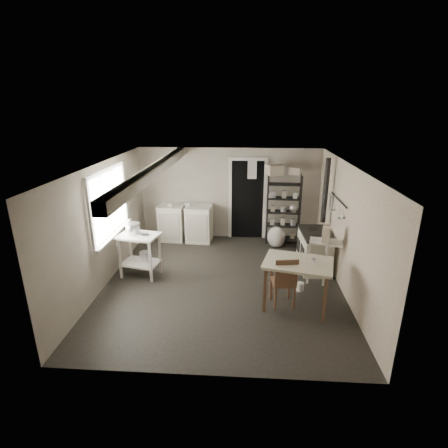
# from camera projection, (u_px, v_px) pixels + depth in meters

# --- Properties ---
(floor) EXTENTS (5.00, 5.00, 0.00)m
(floor) POSITION_uv_depth(u_px,v_px,m) (223.00, 282.00, 6.85)
(floor) COLOR black
(floor) RESTS_ON ground
(ceiling) EXTENTS (5.00, 5.00, 0.00)m
(ceiling) POSITION_uv_depth(u_px,v_px,m) (223.00, 165.00, 6.10)
(ceiling) COLOR silver
(ceiling) RESTS_ON wall_back
(wall_back) EXTENTS (4.50, 0.02, 2.30)m
(wall_back) POSITION_uv_depth(u_px,v_px,m) (230.00, 194.00, 8.83)
(wall_back) COLOR #9E9687
(wall_back) RESTS_ON ground
(wall_front) EXTENTS (4.50, 0.02, 2.30)m
(wall_front) POSITION_uv_depth(u_px,v_px,m) (208.00, 297.00, 4.11)
(wall_front) COLOR #9E9687
(wall_front) RESTS_ON ground
(wall_left) EXTENTS (0.02, 5.00, 2.30)m
(wall_left) POSITION_uv_depth(u_px,v_px,m) (105.00, 224.00, 6.61)
(wall_left) COLOR #9E9687
(wall_left) RESTS_ON ground
(wall_right) EXTENTS (0.02, 5.00, 2.30)m
(wall_right) POSITION_uv_depth(u_px,v_px,m) (346.00, 229.00, 6.33)
(wall_right) COLOR #9E9687
(wall_right) RESTS_ON ground
(window) EXTENTS (0.12, 1.76, 1.28)m
(window) POSITION_uv_depth(u_px,v_px,m) (108.00, 204.00, 6.68)
(window) COLOR silver
(window) RESTS_ON wall_left
(doorway) EXTENTS (0.96, 0.10, 2.08)m
(doorway) POSITION_uv_depth(u_px,v_px,m) (247.00, 200.00, 8.82)
(doorway) COLOR silver
(doorway) RESTS_ON ground
(ceiling_beam) EXTENTS (0.18, 5.00, 0.18)m
(ceiling_beam) POSITION_uv_depth(u_px,v_px,m) (156.00, 170.00, 6.20)
(ceiling_beam) COLOR silver
(ceiling_beam) RESTS_ON ceiling
(wallpaper_panel) EXTENTS (0.01, 5.00, 2.30)m
(wallpaper_panel) POSITION_uv_depth(u_px,v_px,m) (346.00, 229.00, 6.33)
(wallpaper_panel) COLOR beige
(wallpaper_panel) RESTS_ON wall_right
(utensil_rail) EXTENTS (0.06, 1.20, 0.44)m
(utensil_rail) POSITION_uv_depth(u_px,v_px,m) (337.00, 200.00, 6.77)
(utensil_rail) COLOR silver
(utensil_rail) RESTS_ON wall_right
(prep_table) EXTENTS (0.86, 0.68, 0.88)m
(prep_table) POSITION_uv_depth(u_px,v_px,m) (140.00, 257.00, 7.00)
(prep_table) COLOR silver
(prep_table) RESTS_ON ground
(stockpot) EXTENTS (0.32, 0.32, 0.30)m
(stockpot) POSITION_uv_depth(u_px,v_px,m) (133.00, 231.00, 6.89)
(stockpot) COLOR silver
(stockpot) RESTS_ON prep_table
(saucepan) EXTENTS (0.21, 0.21, 0.10)m
(saucepan) POSITION_uv_depth(u_px,v_px,m) (145.00, 237.00, 6.82)
(saucepan) COLOR silver
(saucepan) RESTS_ON prep_table
(bucket) EXTENTS (0.28, 0.28, 0.23)m
(bucket) POSITION_uv_depth(u_px,v_px,m) (145.00, 257.00, 7.03)
(bucket) COLOR silver
(bucket) RESTS_ON prep_table
(base_cabinets) EXTENTS (1.42, 0.69, 0.91)m
(base_cabinets) POSITION_uv_depth(u_px,v_px,m) (186.00, 223.00, 8.82)
(base_cabinets) COLOR beige
(base_cabinets) RESTS_ON ground
(mixing_bowl) EXTENTS (0.27, 0.27, 0.06)m
(mixing_bowl) POSITION_uv_depth(u_px,v_px,m) (187.00, 204.00, 8.65)
(mixing_bowl) COLOR silver
(mixing_bowl) RESTS_ON base_cabinets
(counter_cup) EXTENTS (0.15, 0.15, 0.09)m
(counter_cup) POSITION_uv_depth(u_px,v_px,m) (170.00, 205.00, 8.55)
(counter_cup) COLOR silver
(counter_cup) RESTS_ON base_cabinets
(shelf_rack) EXTENTS (0.83, 0.35, 1.73)m
(shelf_rack) POSITION_uv_depth(u_px,v_px,m) (284.00, 206.00, 8.50)
(shelf_rack) COLOR black
(shelf_rack) RESTS_ON ground
(shelf_jar) EXTENTS (0.09, 0.09, 0.19)m
(shelf_jar) POSITION_uv_depth(u_px,v_px,m) (271.00, 189.00, 8.36)
(shelf_jar) COLOR silver
(shelf_jar) RESTS_ON shelf_rack
(storage_box_a) EXTENTS (0.44, 0.41, 0.24)m
(storage_box_a) POSITION_uv_depth(u_px,v_px,m) (275.00, 163.00, 8.13)
(storage_box_a) COLOR beige
(storage_box_a) RESTS_ON shelf_rack
(storage_box_b) EXTENTS (0.32, 0.31, 0.17)m
(storage_box_b) POSITION_uv_depth(u_px,v_px,m) (295.00, 163.00, 8.20)
(storage_box_b) COLOR beige
(storage_box_b) RESTS_ON shelf_rack
(stove) EXTENTS (0.60, 1.04, 0.81)m
(stove) POSITION_uv_depth(u_px,v_px,m) (314.00, 249.00, 7.29)
(stove) COLOR beige
(stove) RESTS_ON ground
(stovepipe) EXTENTS (0.12, 0.12, 1.29)m
(stovepipe) POSITION_uv_depth(u_px,v_px,m) (326.00, 191.00, 7.28)
(stovepipe) COLOR black
(stovepipe) RESTS_ON stove
(side_ledge) EXTENTS (0.65, 0.44, 0.92)m
(side_ledge) POSITION_uv_depth(u_px,v_px,m) (324.00, 265.00, 6.59)
(side_ledge) COLOR silver
(side_ledge) RESTS_ON ground
(oats_box) EXTENTS (0.18, 0.24, 0.31)m
(oats_box) POSITION_uv_depth(u_px,v_px,m) (326.00, 237.00, 6.36)
(oats_box) COLOR beige
(oats_box) RESTS_ON side_ledge
(work_table) EXTENTS (1.26, 1.02, 0.84)m
(work_table) POSITION_uv_depth(u_px,v_px,m) (296.00, 287.00, 5.90)
(work_table) COLOR beige
(work_table) RESTS_ON ground
(table_cup) EXTENTS (0.12, 0.12, 0.09)m
(table_cup) POSITION_uv_depth(u_px,v_px,m) (314.00, 266.00, 5.70)
(table_cup) COLOR silver
(table_cup) RESTS_ON work_table
(chair) EXTENTS (0.44, 0.45, 0.93)m
(chair) POSITION_uv_depth(u_px,v_px,m) (283.00, 279.00, 5.94)
(chair) COLOR brown
(chair) RESTS_ON ground
(flour_sack) EXTENTS (0.51, 0.47, 0.52)m
(flour_sack) POSITION_uv_depth(u_px,v_px,m) (276.00, 238.00, 8.43)
(flour_sack) COLOR beige
(flour_sack) RESTS_ON ground
(floor_crock) EXTENTS (0.13, 0.13, 0.16)m
(floor_crock) POSITION_uv_depth(u_px,v_px,m) (300.00, 287.00, 6.51)
(floor_crock) COLOR silver
(floor_crock) RESTS_ON ground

